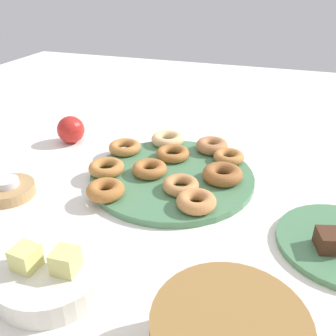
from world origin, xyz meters
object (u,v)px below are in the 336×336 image
brownie_far (329,241)px  melon_chunk_right (26,258)px  candle_holder (9,190)px  donut_7 (168,139)px  donut_0 (150,169)px  donut_6 (106,190)px  donut_8 (181,185)px  donut_3 (106,168)px  donut_1 (196,201)px  donut_10 (212,146)px  apple (71,130)px  fruit_bowl (52,275)px  donut_4 (173,154)px  donut_2 (223,174)px  tealight (7,182)px  melon_chunk_left (65,261)px  donut_9 (229,157)px  donut_5 (125,147)px  donut_plate (172,176)px

brownie_far → melon_chunk_right: (0.44, 0.22, 0.03)m
candle_holder → donut_7: bearing=-127.0°
donut_0 → donut_6: bearing=65.4°
donut_8 → donut_3: bearing=-6.2°
donut_6 → donut_1: bearing=-174.2°
donut_7 → donut_10: (-0.12, 0.01, 0.00)m
donut_1 → apple: apple is taller
candle_holder → apple: 0.29m
candle_holder → fruit_bowl: bearing=141.4°
donut_6 → donut_4: bearing=-110.3°
donut_0 → donut_3: 0.10m
donut_2 → melon_chunk_right: bearing=60.7°
donut_3 → donut_6: donut_6 is taller
fruit_bowl → apple: size_ratio=2.25×
fruit_bowl → donut_2: bearing=-116.7°
candle_holder → tealight: tealight is taller
fruit_bowl → melon_chunk_right: melon_chunk_right is taller
apple → tealight: bearing=94.0°
donut_1 → donut_7: same height
donut_7 → donut_10: size_ratio=1.07×
donut_8 → candle_holder: donut_8 is taller
donut_4 → melon_chunk_left: size_ratio=2.31×
donut_1 → donut_3: (0.23, -0.07, -0.00)m
melon_chunk_right → donut_7: bearing=-94.4°
donut_1 → donut_3: size_ratio=0.97×
donut_7 → donut_8: (-0.10, 0.22, -0.00)m
donut_3 → melon_chunk_left: (-0.10, 0.33, 0.03)m
donut_4 → donut_9: size_ratio=1.10×
donut_5 → donut_10: size_ratio=1.01×
donut_plate → fruit_bowl: size_ratio=2.21×
donut_10 → donut_7: bearing=-2.5°
candle_holder → fruit_bowl: fruit_bowl is taller
donut_5 → donut_9: bearing=-173.0°
apple → donut_plate: bearing=161.8°
donut_0 → donut_10: size_ratio=0.97×
fruit_bowl → melon_chunk_left: 0.05m
donut_5 → donut_10: 0.23m
donut_1 → donut_6: bearing=5.8°
donut_9 → melon_chunk_right: (0.22, 0.49, 0.03)m
brownie_far → melon_chunk_left: (0.38, 0.21, 0.03)m
donut_7 → brownie_far: 0.50m
donut_8 → brownie_far: size_ratio=1.80×
donut_1 → donut_5: size_ratio=0.97×
donut_plate → donut_5: bearing=-25.5°
donut_5 → donut_3: bearing=92.9°
donut_2 → fruit_bowl: bearing=63.3°
donut_9 → brownie_far: brownie_far is taller
donut_10 → donut_1: bearing=95.9°
donut_6 → donut_7: bearing=-97.8°
donut_8 → brownie_far: brownie_far is taller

